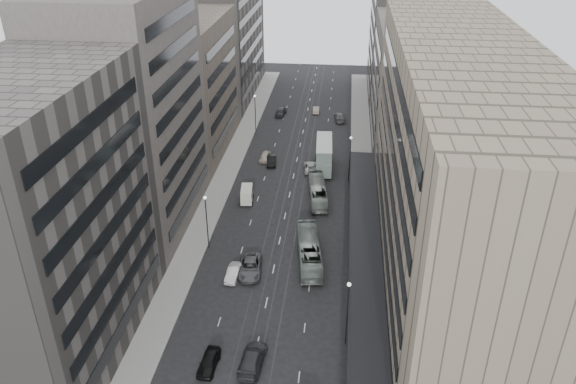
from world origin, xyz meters
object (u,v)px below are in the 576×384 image
at_px(sedan_2, 250,267).
at_px(sedan_0, 209,362).
at_px(bus_far, 317,192).
at_px(double_decker, 324,154).
at_px(sedan_1, 234,273).
at_px(bus_near, 309,250).
at_px(panel_van, 247,194).

bearing_deg(sedan_2, sedan_0, -101.68).
bearing_deg(bus_far, double_decker, -99.65).
height_order(double_decker, sedan_2, double_decker).
height_order(bus_far, double_decker, double_decker).
height_order(bus_far, sedan_2, bus_far).
bearing_deg(double_decker, sedan_1, -108.91).
distance_m(bus_far, sedan_1, 24.05).
xyz_separation_m(bus_near, panel_van, (-11.14, 15.49, -0.31)).
relative_size(bus_near, sedan_2, 1.96).
height_order(panel_van, sedan_1, panel_van).
bearing_deg(panel_van, sedan_2, -85.21).
xyz_separation_m(bus_far, panel_van, (-11.28, -1.84, -0.13)).
relative_size(double_decker, sedan_0, 2.28).
xyz_separation_m(double_decker, sedan_0, (-9.68, -49.43, -2.16)).
bearing_deg(bus_far, sedan_2, 62.47).
bearing_deg(panel_van, bus_far, 3.10).
height_order(panel_van, sedan_2, panel_van).
bearing_deg(panel_van, bus_near, -60.45).
xyz_separation_m(bus_far, sedan_2, (-7.62, -20.73, -0.65)).
relative_size(bus_far, panel_van, 2.61).
bearing_deg(double_decker, sedan_2, -106.30).
bearing_deg(double_decker, bus_far, -94.57).
distance_m(bus_near, sedan_0, 22.39).
distance_m(double_decker, sedan_1, 35.23).
bearing_deg(sedan_0, sedan_2, 88.27).
bearing_deg(bus_far, sedan_1, 59.11).
relative_size(bus_near, bus_far, 1.12).
height_order(bus_far, sedan_1, bus_far).
bearing_deg(sedan_2, bus_far, 63.49).
relative_size(double_decker, panel_van, 2.41).
bearing_deg(sedan_0, double_decker, 82.53).
bearing_deg(bus_far, bus_near, 82.17).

